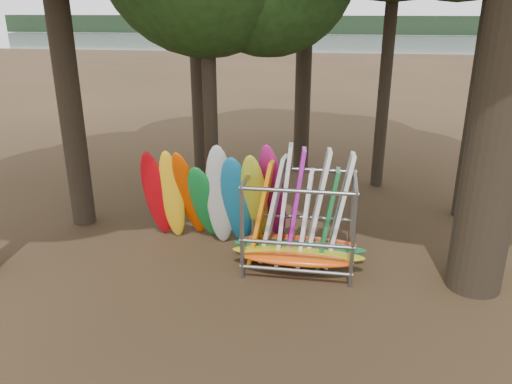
# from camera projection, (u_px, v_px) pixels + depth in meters

# --- Properties ---
(ground) EXTENTS (120.00, 120.00, 0.00)m
(ground) POSITION_uv_depth(u_px,v_px,m) (269.00, 272.00, 11.58)
(ground) COLOR #47331E
(ground) RESTS_ON ground
(lake) EXTENTS (160.00, 160.00, 0.00)m
(lake) POSITION_uv_depth(u_px,v_px,m) (329.00, 53.00, 67.12)
(lake) COLOR gray
(lake) RESTS_ON ground
(far_shore) EXTENTS (160.00, 4.00, 4.00)m
(far_shore) POSITION_uv_depth(u_px,v_px,m) (334.00, 25.00, 112.71)
(far_shore) COLOR black
(far_shore) RESTS_ON ground
(kayak_row) EXTENTS (3.76, 1.95, 3.05)m
(kayak_row) POSITION_uv_depth(u_px,v_px,m) (217.00, 198.00, 12.38)
(kayak_row) COLOR red
(kayak_row) RESTS_ON ground
(storage_rack) EXTENTS (3.19, 1.50, 2.93)m
(storage_rack) POSITION_uv_depth(u_px,v_px,m) (299.00, 226.00, 11.50)
(storage_rack) COLOR slate
(storage_rack) RESTS_ON ground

